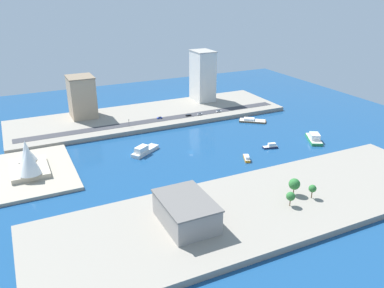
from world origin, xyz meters
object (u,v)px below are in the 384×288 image
(hatchback_blue, at_px, (160,118))
(opera_landmark, at_px, (28,160))
(carpark_squat_concrete, at_px, (186,211))
(suv_black, at_px, (188,115))
(ferry_white_commuter, at_px, (144,150))
(sedan_silver, at_px, (200,114))
(apartment_midrise_tan, at_px, (82,97))
(van_white, at_px, (219,111))
(patrol_launch_navy, at_px, (271,146))
(traffic_light_waterfront, at_px, (129,122))
(barge_flat_brown, at_px, (252,120))
(water_taxi_orange, at_px, (247,158))
(hotel_broad_white, at_px, (203,76))
(ferry_green_doubledeck, at_px, (314,138))

(hatchback_blue, distance_m, opera_landmark, 123.93)
(carpark_squat_concrete, relative_size, suv_black, 6.54)
(ferry_white_commuter, height_order, sedan_silver, ferry_white_commuter)
(hatchback_blue, bearing_deg, apartment_midrise_tan, 59.03)
(ferry_white_commuter, relative_size, van_white, 4.81)
(patrol_launch_navy, bearing_deg, apartment_midrise_tan, 41.97)
(van_white, relative_size, opera_landmark, 0.14)
(suv_black, bearing_deg, apartment_midrise_tan, 64.96)
(traffic_light_waterfront, bearing_deg, barge_flat_brown, -102.97)
(sedan_silver, bearing_deg, apartment_midrise_tan, 66.44)
(water_taxi_orange, distance_m, opera_landmark, 140.59)
(water_taxi_orange, xyz_separation_m, sedan_silver, (91.26, -10.07, 3.07))
(hatchback_blue, xyz_separation_m, traffic_light_waterfront, (-8.82, 29.82, 3.46))
(barge_flat_brown, relative_size, suv_black, 4.55)
(ferry_white_commuter, bearing_deg, hotel_broad_white, -45.07)
(barge_flat_brown, bearing_deg, apartment_midrise_tan, 62.79)
(patrol_launch_navy, relative_size, hotel_broad_white, 0.25)
(van_white, bearing_deg, patrol_launch_navy, 178.36)
(apartment_midrise_tan, bearing_deg, carpark_squat_concrete, -176.56)
(patrol_launch_navy, relative_size, opera_landmark, 0.33)
(carpark_squat_concrete, relative_size, opera_landmark, 0.92)
(sedan_silver, height_order, traffic_light_waterfront, traffic_light_waterfront)
(opera_landmark, bearing_deg, ferry_green_doubledeck, -99.25)
(hotel_broad_white, relative_size, opera_landmark, 1.34)
(suv_black, bearing_deg, carpark_squat_concrete, 154.43)
(barge_flat_brown, distance_m, ferry_green_doubledeck, 60.72)
(sedan_silver, height_order, opera_landmark, opera_landmark)
(apartment_midrise_tan, bearing_deg, sedan_silver, -113.56)
(hotel_broad_white, height_order, hatchback_blue, hotel_broad_white)
(van_white, bearing_deg, hatchback_blue, 83.85)
(carpark_squat_concrete, xyz_separation_m, traffic_light_waterfront, (144.45, -16.17, -2.21))
(barge_flat_brown, distance_m, apartment_midrise_tan, 147.46)
(apartment_midrise_tan, bearing_deg, patrol_launch_navy, -138.03)
(ferry_white_commuter, xyz_separation_m, apartment_midrise_tan, (91.35, 23.44, 18.88))
(patrol_launch_navy, relative_size, van_white, 2.41)
(traffic_light_waterfront, height_order, opera_landmark, opera_landmark)
(apartment_midrise_tan, relative_size, hatchback_blue, 7.83)
(ferry_white_commuter, xyz_separation_m, opera_landmark, (-1.09, 75.50, 7.86))
(ferry_white_commuter, relative_size, traffic_light_waterfront, 3.68)
(hatchback_blue, bearing_deg, water_taxi_orange, -165.38)
(hotel_broad_white, distance_m, hatchback_blue, 73.92)
(hotel_broad_white, xyz_separation_m, hatchback_blue, (-36.53, 59.90, -23.28))
(water_taxi_orange, relative_size, apartment_midrise_tan, 0.36)
(van_white, bearing_deg, barge_flat_brown, -145.88)
(van_white, xyz_separation_m, sedan_silver, (-0.16, 19.23, -0.00))
(barge_flat_brown, relative_size, apartment_midrise_tan, 0.65)
(barge_flat_brown, relative_size, ferry_green_doubledeck, 0.97)
(barge_flat_brown, relative_size, opera_landmark, 0.64)
(patrol_launch_navy, xyz_separation_m, sedan_silver, (81.43, 16.89, 3.02))
(barge_flat_brown, distance_m, van_white, 32.21)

